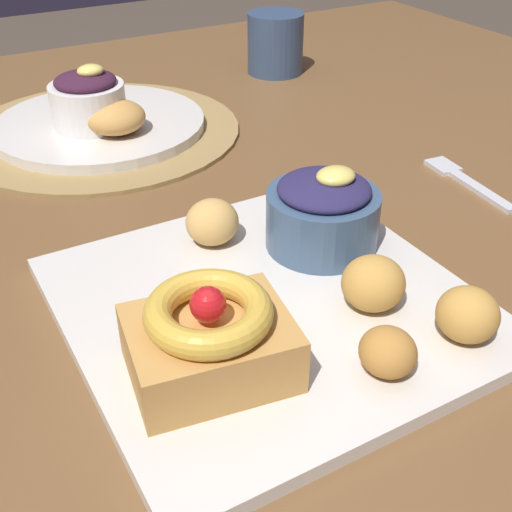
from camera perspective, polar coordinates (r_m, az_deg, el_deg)
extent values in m
cube|color=brown|center=(0.69, -8.94, 4.46)|extent=(1.52, 1.08, 0.04)
cylinder|color=brown|center=(1.52, 9.61, 5.65)|extent=(0.07, 0.07, 0.69)
cylinder|color=#997A47|center=(0.82, -13.49, 10.49)|extent=(0.33, 0.33, 0.00)
cube|color=silver|center=(0.50, 1.14, -4.36)|extent=(0.29, 0.29, 0.01)
cube|color=#C68E47|center=(0.42, -4.01, -7.99)|extent=(0.11, 0.10, 0.04)
torus|color=gold|center=(0.40, -4.17, -4.87)|extent=(0.09, 0.09, 0.02)
sphere|color=red|center=(0.40, -4.20, -4.23)|extent=(0.02, 0.02, 0.02)
cylinder|color=#3D5675|center=(0.55, 5.78, 3.17)|extent=(0.09, 0.09, 0.05)
ellipsoid|color=#28234C|center=(0.53, 5.95, 5.80)|extent=(0.08, 0.08, 0.02)
ellipsoid|color=#EAD666|center=(0.53, 6.95, 6.91)|extent=(0.03, 0.03, 0.01)
ellipsoid|color=gold|center=(0.48, 10.16, -2.34)|extent=(0.05, 0.05, 0.04)
ellipsoid|color=tan|center=(0.55, -3.48, 3.07)|extent=(0.05, 0.04, 0.04)
ellipsoid|color=#BC7F38|center=(0.43, 11.39, -8.18)|extent=(0.04, 0.04, 0.03)
ellipsoid|color=gold|center=(0.47, 17.93, -4.86)|extent=(0.04, 0.04, 0.04)
cylinder|color=silver|center=(0.82, -13.57, 11.03)|extent=(0.25, 0.25, 0.01)
cylinder|color=white|center=(0.80, -14.36, 12.59)|extent=(0.09, 0.09, 0.05)
ellipsoid|color=#38192D|center=(0.79, -14.65, 14.51)|extent=(0.07, 0.07, 0.02)
ellipsoid|color=#EAD666|center=(0.78, -14.22, 15.36)|extent=(0.03, 0.03, 0.01)
ellipsoid|color=#C68E47|center=(0.77, -12.14, 11.72)|extent=(0.07, 0.07, 0.04)
cube|color=silver|center=(0.70, 19.02, 5.36)|extent=(0.02, 0.09, 0.00)
cube|color=silver|center=(0.74, 15.95, 7.52)|extent=(0.03, 0.04, 0.00)
cylinder|color=#334766|center=(1.01, 1.69, 18.01)|extent=(0.08, 0.08, 0.09)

